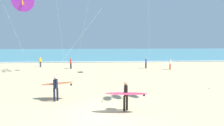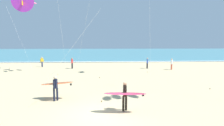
{
  "view_description": "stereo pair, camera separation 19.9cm",
  "coord_description": "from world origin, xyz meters",
  "px_view_note": "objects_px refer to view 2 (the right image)",
  "views": [
    {
      "loc": [
        -0.21,
        -9.87,
        4.03
      ],
      "look_at": [
        0.69,
        4.52,
        2.33
      ],
      "focal_mm": 30.1,
      "sensor_mm": 36.0,
      "label": 1
    },
    {
      "loc": [
        -0.01,
        -9.88,
        4.03
      ],
      "look_at": [
        0.69,
        4.52,
        2.33
      ],
      "focal_mm": 30.1,
      "sensor_mm": 36.0,
      "label": 2
    }
  ],
  "objects_px": {
    "bystander_white_top": "(172,64)",
    "bystander_yellow_top": "(42,62)",
    "bystander_red_top": "(72,63)",
    "surfer_trailing": "(56,85)",
    "surfer_lead": "(125,94)",
    "kite_delta_violet_mid": "(23,1)",
    "bystander_blue_top": "(147,63)",
    "kite_arc_scarlet_outer": "(29,1)"
  },
  "relations": [
    {
      "from": "kite_delta_violet_mid",
      "to": "bystander_yellow_top",
      "type": "distance_m",
      "value": 19.52
    },
    {
      "from": "surfer_trailing",
      "to": "bystander_red_top",
      "type": "xyz_separation_m",
      "value": [
        -1.32,
        14.82,
        -0.24
      ]
    },
    {
      "from": "kite_arc_scarlet_outer",
      "to": "bystander_red_top",
      "type": "distance_m",
      "value": 10.06
    },
    {
      "from": "surfer_lead",
      "to": "surfer_trailing",
      "type": "distance_m",
      "value": 5.03
    },
    {
      "from": "surfer_trailing",
      "to": "bystander_yellow_top",
      "type": "bearing_deg",
      "value": 110.49
    },
    {
      "from": "bystander_red_top",
      "to": "bystander_yellow_top",
      "type": "height_order",
      "value": "same"
    },
    {
      "from": "kite_delta_violet_mid",
      "to": "bystander_red_top",
      "type": "bearing_deg",
      "value": 89.83
    },
    {
      "from": "kite_delta_violet_mid",
      "to": "bystander_white_top",
      "type": "relative_size",
      "value": 4.36
    },
    {
      "from": "bystander_white_top",
      "to": "bystander_red_top",
      "type": "height_order",
      "value": "same"
    },
    {
      "from": "kite_delta_violet_mid",
      "to": "bystander_yellow_top",
      "type": "relative_size",
      "value": 4.36
    },
    {
      "from": "surfer_trailing",
      "to": "bystander_yellow_top",
      "type": "relative_size",
      "value": 1.46
    },
    {
      "from": "surfer_trailing",
      "to": "surfer_lead",
      "type": "bearing_deg",
      "value": -28.41
    },
    {
      "from": "kite_arc_scarlet_outer",
      "to": "bystander_blue_top",
      "type": "relative_size",
      "value": 6.05
    },
    {
      "from": "kite_delta_violet_mid",
      "to": "surfer_lead",
      "type": "bearing_deg",
      "value": -10.09
    },
    {
      "from": "surfer_trailing",
      "to": "bystander_white_top",
      "type": "height_order",
      "value": "surfer_trailing"
    },
    {
      "from": "surfer_trailing",
      "to": "kite_delta_violet_mid",
      "type": "bearing_deg",
      "value": -135.07
    },
    {
      "from": "kite_delta_violet_mid",
      "to": "kite_arc_scarlet_outer",
      "type": "bearing_deg",
      "value": 109.27
    },
    {
      "from": "kite_arc_scarlet_outer",
      "to": "bystander_blue_top",
      "type": "height_order",
      "value": "kite_arc_scarlet_outer"
    },
    {
      "from": "surfer_trailing",
      "to": "bystander_yellow_top",
      "type": "xyz_separation_m",
      "value": [
        -6.25,
        16.73,
        -0.24
      ]
    },
    {
      "from": "kite_delta_violet_mid",
      "to": "bystander_blue_top",
      "type": "bearing_deg",
      "value": 54.86
    },
    {
      "from": "bystander_white_top",
      "to": "bystander_red_top",
      "type": "distance_m",
      "value": 14.29
    },
    {
      "from": "bystander_red_top",
      "to": "kite_delta_violet_mid",
      "type": "bearing_deg",
      "value": -90.17
    },
    {
      "from": "surfer_trailing",
      "to": "bystander_red_top",
      "type": "height_order",
      "value": "surfer_trailing"
    },
    {
      "from": "surfer_lead",
      "to": "kite_delta_violet_mid",
      "type": "relative_size",
      "value": 0.35
    },
    {
      "from": "kite_delta_violet_mid",
      "to": "bystander_blue_top",
      "type": "xyz_separation_m",
      "value": [
        11.07,
        15.73,
        -5.48
      ]
    },
    {
      "from": "bystander_blue_top",
      "to": "surfer_trailing",
      "type": "bearing_deg",
      "value": -124.04
    },
    {
      "from": "surfer_lead",
      "to": "bystander_blue_top",
      "type": "relative_size",
      "value": 1.52
    },
    {
      "from": "surfer_lead",
      "to": "kite_arc_scarlet_outer",
      "type": "xyz_separation_m",
      "value": [
        -11.0,
        15.93,
        8.25
      ]
    },
    {
      "from": "kite_arc_scarlet_outer",
      "to": "kite_delta_violet_mid",
      "type": "bearing_deg",
      "value": -70.73
    },
    {
      "from": "surfer_lead",
      "to": "bystander_yellow_top",
      "type": "height_order",
      "value": "surfer_lead"
    },
    {
      "from": "bystander_blue_top",
      "to": "bystander_red_top",
      "type": "height_order",
      "value": "same"
    },
    {
      "from": "kite_arc_scarlet_outer",
      "to": "bystander_white_top",
      "type": "bearing_deg",
      "value": -1.44
    },
    {
      "from": "kite_delta_violet_mid",
      "to": "bystander_white_top",
      "type": "xyz_separation_m",
      "value": [
        14.22,
        14.41,
        -5.48
      ]
    },
    {
      "from": "surfer_lead",
      "to": "kite_delta_violet_mid",
      "type": "bearing_deg",
      "value": 169.91
    },
    {
      "from": "kite_arc_scarlet_outer",
      "to": "bystander_yellow_top",
      "type": "bearing_deg",
      "value": 84.19
    },
    {
      "from": "kite_arc_scarlet_outer",
      "to": "bystander_yellow_top",
      "type": "height_order",
      "value": "kite_arc_scarlet_outer"
    },
    {
      "from": "kite_arc_scarlet_outer",
      "to": "bystander_red_top",
      "type": "bearing_deg",
      "value": 13.74
    },
    {
      "from": "bystander_white_top",
      "to": "bystander_yellow_top",
      "type": "relative_size",
      "value": 1.0
    },
    {
      "from": "bystander_red_top",
      "to": "bystander_yellow_top",
      "type": "xyz_separation_m",
      "value": [
        -4.93,
        1.91,
        0.0
      ]
    },
    {
      "from": "bystander_blue_top",
      "to": "bystander_yellow_top",
      "type": "bearing_deg",
      "value": 171.58
    },
    {
      "from": "bystander_yellow_top",
      "to": "bystander_red_top",
      "type": "bearing_deg",
      "value": -21.12
    },
    {
      "from": "kite_arc_scarlet_outer",
      "to": "bystander_blue_top",
      "type": "xyz_separation_m",
      "value": [
        16.28,
        0.83,
        -8.48
      ]
    }
  ]
}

